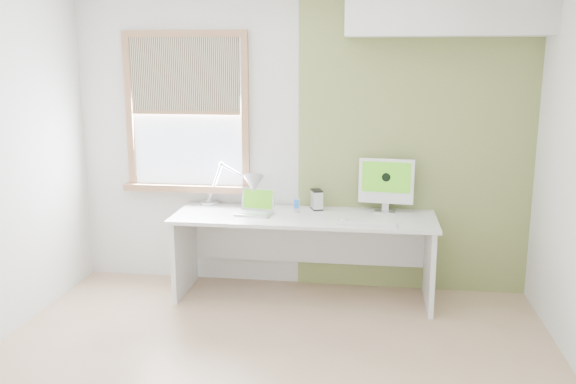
% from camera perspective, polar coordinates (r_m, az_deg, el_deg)
% --- Properties ---
extents(room, '(4.04, 3.54, 2.64)m').
position_cam_1_polar(room, '(3.70, -2.22, 1.12)').
color(room, tan).
rests_on(room, ground).
extents(accent_wall, '(2.00, 0.02, 2.60)m').
position_cam_1_polar(accent_wall, '(5.37, 11.68, 4.37)').
color(accent_wall, olive).
rests_on(accent_wall, room).
extents(soffit, '(1.60, 0.40, 0.42)m').
position_cam_1_polar(soffit, '(5.19, 14.64, 16.15)').
color(soffit, white).
rests_on(soffit, room).
extents(window, '(1.20, 0.14, 1.42)m').
position_cam_1_polar(window, '(5.55, -9.40, 7.25)').
color(window, '#A16E4C').
rests_on(window, room).
extents(desk, '(2.20, 0.70, 0.73)m').
position_cam_1_polar(desk, '(5.26, 1.54, -4.08)').
color(desk, silver).
rests_on(desk, room).
extents(desk_lamp, '(0.65, 0.41, 0.40)m').
position_cam_1_polar(desk_lamp, '(5.33, -4.05, 0.58)').
color(desk_lamp, silver).
rests_on(desk_lamp, desk).
extents(laptop, '(0.33, 0.28, 0.21)m').
position_cam_1_polar(laptop, '(5.21, -3.01, -1.44)').
color(laptop, silver).
rests_on(laptop, desk).
extents(phone_dock, '(0.08, 0.08, 0.12)m').
position_cam_1_polar(phone_dock, '(5.25, 0.80, -1.51)').
color(phone_dock, silver).
rests_on(phone_dock, desk).
extents(external_drive, '(0.12, 0.15, 0.17)m').
position_cam_1_polar(external_drive, '(5.34, 2.68, -0.71)').
color(external_drive, silver).
rests_on(external_drive, desk).
extents(imac, '(0.47, 0.17, 0.46)m').
position_cam_1_polar(imac, '(5.29, 9.12, 0.91)').
color(imac, silver).
rests_on(imac, desk).
extents(keyboard, '(0.48, 0.18, 0.02)m').
position_cam_1_polar(keyboard, '(4.90, 7.38, -2.93)').
color(keyboard, white).
rests_on(keyboard, desk).
extents(mouse, '(0.07, 0.10, 0.03)m').
position_cam_1_polar(mouse, '(4.95, 5.26, -2.66)').
color(mouse, white).
rests_on(mouse, desk).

